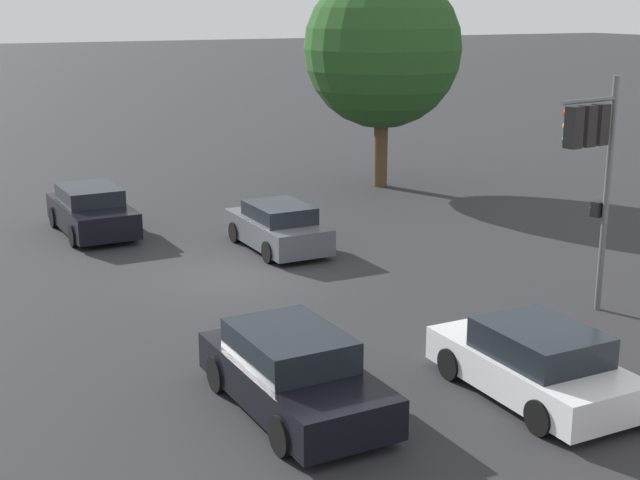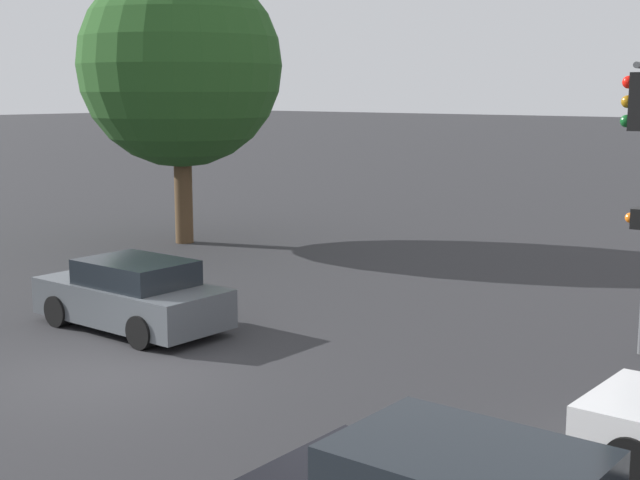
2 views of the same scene
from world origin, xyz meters
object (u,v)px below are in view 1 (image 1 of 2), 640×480
street_tree (382,49)px  crossing_car_0 (92,211)px  traffic_signal (591,147)px  crossing_car_3 (534,363)px  crossing_car_1 (293,373)px  crossing_car_2 (278,227)px

street_tree → crossing_car_0: 12.90m
traffic_signal → crossing_car_3: bearing=120.0°
crossing_car_1 → crossing_car_2: crossing_car_1 is taller
crossing_car_1 → crossing_car_3: (1.45, 4.16, -0.04)m
crossing_car_0 → crossing_car_1: 14.17m
crossing_car_2 → crossing_car_3: 11.34m
street_tree → crossing_car_3: size_ratio=2.00×
traffic_signal → crossing_car_0: size_ratio=1.23×
street_tree → crossing_car_0: street_tree is taller
street_tree → crossing_car_2: street_tree is taller
street_tree → traffic_signal: (15.03, -3.29, -1.41)m
crossing_car_0 → crossing_car_1: size_ratio=0.99×
crossing_car_3 → traffic_signal: bearing=-52.4°
crossing_car_2 → crossing_car_3: size_ratio=0.97×
crossing_car_0 → crossing_car_3: crossing_car_0 is taller
traffic_signal → crossing_car_0: (-12.51, -8.50, -3.19)m
crossing_car_0 → crossing_car_3: (15.61, 4.65, -0.05)m
crossing_car_2 → crossing_car_0: bearing=45.0°
crossing_car_3 → street_tree: bearing=-22.7°
street_tree → crossing_car_1: street_tree is taller
crossing_car_1 → crossing_car_0: bearing=179.8°
crossing_car_3 → crossing_car_0: bearing=15.3°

